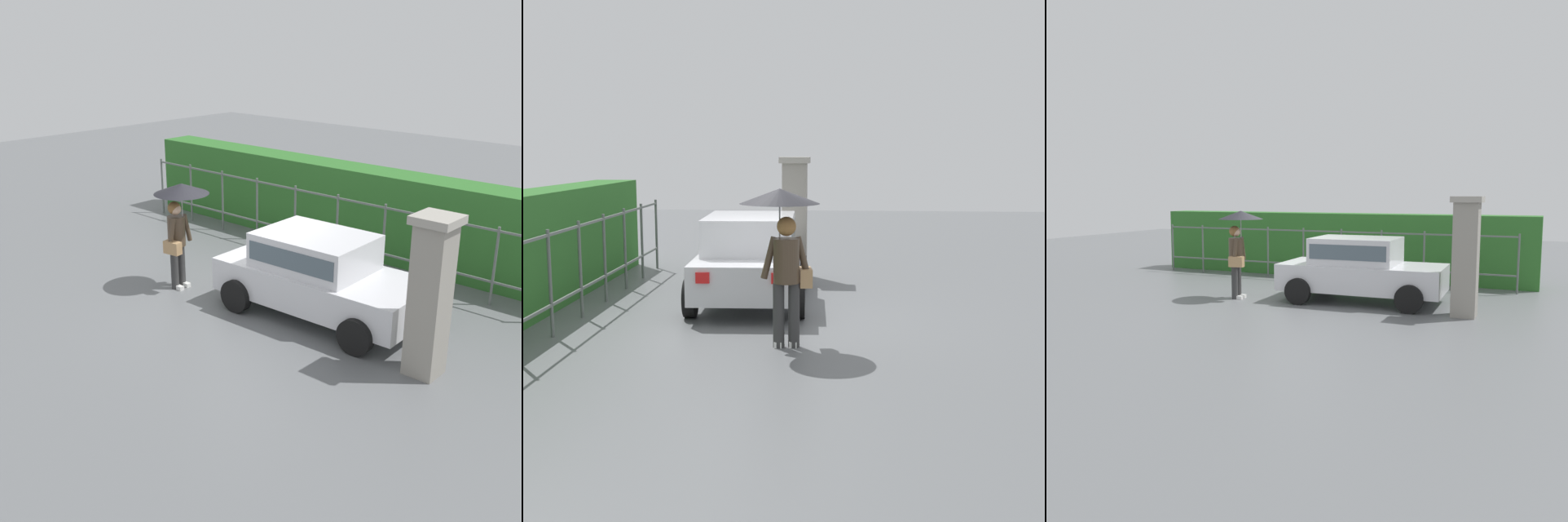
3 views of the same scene
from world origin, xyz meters
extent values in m
plane|color=slate|center=(0.00, 0.00, 0.00)|extent=(40.00, 40.00, 0.00)
cube|color=silver|center=(1.64, 0.38, 0.58)|extent=(3.76, 1.77, 0.60)
cube|color=silver|center=(1.49, 0.38, 1.18)|extent=(1.95, 1.51, 0.60)
cube|color=#4C5B66|center=(1.49, 0.38, 1.20)|extent=(1.80, 1.52, 0.33)
cylinder|color=black|center=(2.86, 1.27, 0.30)|extent=(0.61, 0.20, 0.60)
cylinder|color=black|center=(2.92, -0.41, 0.30)|extent=(0.61, 0.20, 0.60)
cylinder|color=black|center=(0.36, 1.18, 0.30)|extent=(0.61, 0.20, 0.60)
cylinder|color=black|center=(0.42, -0.50, 0.30)|extent=(0.61, 0.20, 0.60)
cube|color=red|center=(-0.24, 0.87, 0.73)|extent=(0.07, 0.20, 0.16)
cube|color=red|center=(-0.20, -0.23, 0.73)|extent=(0.07, 0.20, 0.16)
cylinder|color=#333333|center=(-1.25, -0.32, 0.43)|extent=(0.15, 0.15, 0.86)
cylinder|color=#333333|center=(-1.22, -0.52, 0.43)|extent=(0.15, 0.15, 0.86)
cube|color=white|center=(-1.19, -0.32, 0.04)|extent=(0.26, 0.10, 0.08)
cube|color=white|center=(-1.16, -0.51, 0.04)|extent=(0.26, 0.10, 0.08)
cylinder|color=#473828|center=(-1.23, -0.42, 1.15)|extent=(0.34, 0.34, 0.58)
sphere|color=#DBAD89|center=(-1.23, -0.42, 1.58)|extent=(0.22, 0.22, 0.22)
sphere|color=olive|center=(-1.26, -0.43, 1.60)|extent=(0.25, 0.25, 0.25)
cylinder|color=#473828|center=(-1.18, -0.20, 1.18)|extent=(0.12, 0.24, 0.56)
cylinder|color=#473828|center=(-1.12, -0.63, 1.18)|extent=(0.12, 0.24, 0.56)
cylinder|color=#B2B2B7|center=(-1.14, -0.33, 1.50)|extent=(0.02, 0.02, 0.77)
cone|color=black|center=(-1.14, -0.33, 1.98)|extent=(1.05, 1.05, 0.20)
cube|color=tan|center=(-1.08, -0.66, 0.91)|extent=(0.36, 0.21, 0.24)
cube|color=gray|center=(4.00, -0.21, 1.15)|extent=(0.48, 0.48, 2.30)
cube|color=#9E998E|center=(4.00, -0.21, 2.36)|extent=(0.60, 0.60, 0.12)
cylinder|color=#59605B|center=(-5.62, 2.84, 0.75)|extent=(0.05, 0.05, 1.50)
cylinder|color=#59605B|center=(-4.46, 2.84, 0.75)|extent=(0.05, 0.05, 1.50)
cylinder|color=#59605B|center=(-3.30, 2.84, 0.75)|extent=(0.05, 0.05, 1.50)
cylinder|color=#59605B|center=(-2.13, 2.84, 0.75)|extent=(0.05, 0.05, 1.50)
cylinder|color=#59605B|center=(-0.97, 2.84, 0.75)|extent=(0.05, 0.05, 1.50)
cylinder|color=#59605B|center=(0.19, 2.84, 0.75)|extent=(0.05, 0.05, 1.50)
cylinder|color=#59605B|center=(1.36, 2.84, 0.75)|extent=(0.05, 0.05, 1.50)
cylinder|color=#59605B|center=(2.52, 2.84, 0.75)|extent=(0.05, 0.05, 1.50)
cylinder|color=#59605B|center=(3.68, 2.84, 0.75)|extent=(0.05, 0.05, 1.50)
cylinder|color=#59605B|center=(4.85, 2.84, 0.75)|extent=(0.05, 0.05, 1.50)
cube|color=#59605B|center=(-0.39, 2.84, 1.42)|extent=(10.47, 0.03, 0.04)
cube|color=#59605B|center=(-0.39, 2.84, 0.45)|extent=(10.47, 0.03, 0.04)
cube|color=#2D6B28|center=(-0.39, 3.85, 0.95)|extent=(11.47, 0.90, 1.90)
camera|label=1|loc=(7.85, -8.04, 4.82)|focal=44.28mm
camera|label=2|loc=(-10.37, -1.09, 2.58)|focal=49.46mm
camera|label=3|loc=(5.50, -11.35, 2.45)|focal=37.34mm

